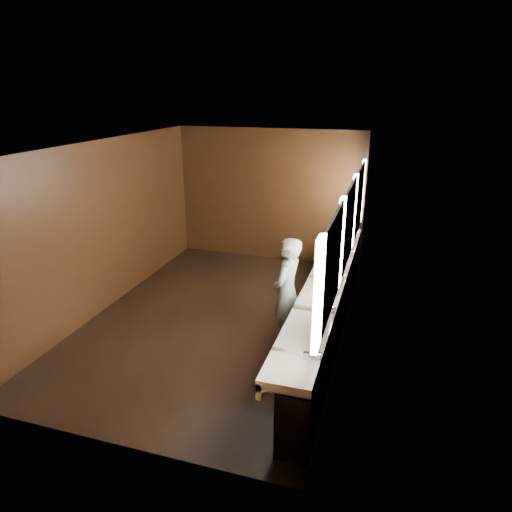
{
  "coord_description": "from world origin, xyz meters",
  "views": [
    {
      "loc": [
        2.55,
        -6.25,
        3.57
      ],
      "look_at": [
        0.63,
        0.0,
        1.15
      ],
      "focal_mm": 32.0,
      "sensor_mm": 36.0,
      "label": 1
    }
  ],
  "objects": [
    {
      "name": "person",
      "position": [
        1.23,
        -0.43,
        0.81
      ],
      "size": [
        0.49,
        0.65,
        1.63
      ],
      "primitive_type": "imported",
      "rotation": [
        0.0,
        0.0,
        -1.75
      ],
      "color": "#93CDDB",
      "rests_on": "floor"
    },
    {
      "name": "ceiling",
      "position": [
        0.0,
        0.0,
        2.8
      ],
      "size": [
        4.0,
        6.0,
        0.02
      ],
      "primitive_type": "cube",
      "color": "#2D2D2B",
      "rests_on": "wall_back"
    },
    {
      "name": "mirror_band",
      "position": [
        1.98,
        -0.0,
        1.75
      ],
      "size": [
        0.06,
        5.03,
        1.15
      ],
      "color": "white",
      "rests_on": "wall_right"
    },
    {
      "name": "wall_front",
      "position": [
        0.0,
        -3.0,
        1.4
      ],
      "size": [
        4.0,
        0.02,
        2.8
      ],
      "primitive_type": "cube",
      "color": "black",
      "rests_on": "floor"
    },
    {
      "name": "sink_counter",
      "position": [
        1.79,
        0.0,
        0.5
      ],
      "size": [
        0.55,
        5.4,
        1.01
      ],
      "color": "black",
      "rests_on": "floor"
    },
    {
      "name": "wall_back",
      "position": [
        0.0,
        3.0,
        1.4
      ],
      "size": [
        4.0,
        0.02,
        2.8
      ],
      "primitive_type": "cube",
      "color": "black",
      "rests_on": "floor"
    },
    {
      "name": "wall_right",
      "position": [
        2.0,
        0.0,
        1.4
      ],
      "size": [
        0.02,
        6.0,
        2.8
      ],
      "primitive_type": "cube",
      "color": "black",
      "rests_on": "floor"
    },
    {
      "name": "wall_left",
      "position": [
        -2.0,
        0.0,
        1.4
      ],
      "size": [
        0.02,
        6.0,
        2.8
      ],
      "primitive_type": "cube",
      "color": "black",
      "rests_on": "floor"
    },
    {
      "name": "trash_bin",
      "position": [
        1.58,
        -0.87,
        0.29
      ],
      "size": [
        0.38,
        0.38,
        0.59
      ],
      "primitive_type": "cylinder",
      "rotation": [
        0.0,
        0.0,
        -0.01
      ],
      "color": "black",
      "rests_on": "floor"
    },
    {
      "name": "floor",
      "position": [
        0.0,
        0.0,
        0.0
      ],
      "size": [
        6.0,
        6.0,
        0.0
      ],
      "primitive_type": "plane",
      "color": "black",
      "rests_on": "ground"
    }
  ]
}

